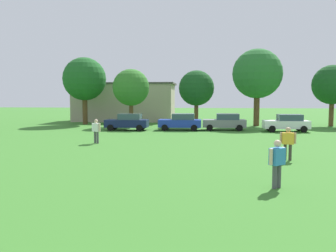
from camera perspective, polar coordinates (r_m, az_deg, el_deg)
ground_plane at (r=31.27m, az=0.11°, el=-1.39°), size 160.00×160.00×0.00m
adult_bystander at (r=13.33m, az=17.49°, el=-5.29°), size 0.66×0.63×1.78m
bystander_near_trees at (r=19.40m, az=19.09°, el=-2.30°), size 0.83×0.41×1.76m
bystander_midfield at (r=25.64m, az=-11.71°, el=-0.49°), size 0.75×0.56×1.76m
parked_car_navy_0 at (r=35.43m, az=-6.65°, el=0.69°), size 4.30×2.02×1.68m
parked_car_blue_1 at (r=35.28m, az=2.11°, el=0.70°), size 4.30×2.02×1.68m
parked_car_gray_2 at (r=35.68m, az=9.33°, el=0.68°), size 4.30×2.02×1.68m
parked_car_white_3 at (r=35.75m, az=18.94°, el=0.50°), size 4.30×2.02×1.68m
tree_far_left at (r=44.31m, az=-13.57°, el=7.48°), size 5.29×5.29×8.25m
tree_left at (r=40.38m, az=-6.10°, el=6.28°), size 4.23×4.23×6.59m
tree_center_left at (r=41.55m, az=4.69°, el=6.20°), size 4.20×4.20×6.54m
tree_center_right at (r=42.03m, az=14.45°, el=8.28°), size 5.75×5.75×8.96m
tree_right at (r=44.28m, az=25.39°, el=6.12°), size 4.53×4.53×7.05m
house_left at (r=49.60m, az=-7.10°, el=3.93°), size 14.23×6.43×5.34m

